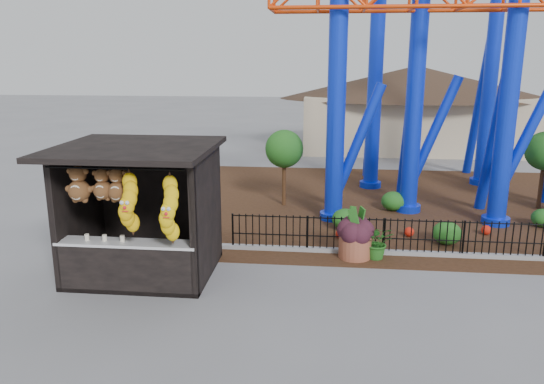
# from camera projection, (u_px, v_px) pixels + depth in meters

# --- Properties ---
(ground) EXTENTS (120.00, 120.00, 0.00)m
(ground) POSITION_uv_depth(u_px,v_px,m) (264.00, 300.00, 11.30)
(ground) COLOR slate
(ground) RESTS_ON ground
(mulch_bed) EXTENTS (18.00, 12.00, 0.02)m
(mulch_bed) POSITION_uv_depth(u_px,v_px,m) (404.00, 205.00, 18.60)
(mulch_bed) COLOR #331E11
(mulch_bed) RESTS_ON ground
(curb) EXTENTS (18.00, 0.18, 0.12)m
(curb) POSITION_uv_depth(u_px,v_px,m) (430.00, 254.00, 13.77)
(curb) COLOR gray
(curb) RESTS_ON ground
(prize_booth) EXTENTS (3.50, 3.40, 3.12)m
(prize_booth) POSITION_uv_depth(u_px,v_px,m) (139.00, 215.00, 12.10)
(prize_booth) COLOR black
(prize_booth) RESTS_ON ground
(picket_fence) EXTENTS (12.20, 0.06, 1.00)m
(picket_fence) POSITION_uv_depth(u_px,v_px,m) (467.00, 239.00, 13.57)
(picket_fence) COLOR black
(picket_fence) RESTS_ON ground
(roller_coaster) EXTENTS (11.00, 6.37, 10.82)m
(roller_coaster) POSITION_uv_depth(u_px,v_px,m) (451.00, 12.00, 17.12)
(roller_coaster) COLOR #0D2BDE
(roller_coaster) RESTS_ON ground
(terracotta_planter) EXTENTS (1.05, 1.05, 0.62)m
(terracotta_planter) POSITION_uv_depth(u_px,v_px,m) (355.00, 246.00, 13.62)
(terracotta_planter) COLOR brown
(terracotta_planter) RESTS_ON ground
(planter_foliage) EXTENTS (0.70, 0.70, 0.64)m
(planter_foliage) POSITION_uv_depth(u_px,v_px,m) (356.00, 223.00, 13.46)
(planter_foliage) COLOR #31131E
(planter_foliage) RESTS_ON terracotta_planter
(potted_plant) EXTENTS (0.85, 0.75, 0.90)m
(potted_plant) POSITION_uv_depth(u_px,v_px,m) (377.00, 242.00, 13.52)
(potted_plant) COLOR #285318
(potted_plant) RESTS_ON ground
(landscaping) EXTENTS (7.60, 4.03, 0.64)m
(landscaping) POSITION_uv_depth(u_px,v_px,m) (434.00, 219.00, 15.96)
(landscaping) COLOR #1F5719
(landscaping) RESTS_ON mulch_bed
(pavilion) EXTENTS (15.00, 15.00, 4.80)m
(pavilion) POSITION_uv_depth(u_px,v_px,m) (415.00, 94.00, 29.21)
(pavilion) COLOR #BFAD8C
(pavilion) RESTS_ON ground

